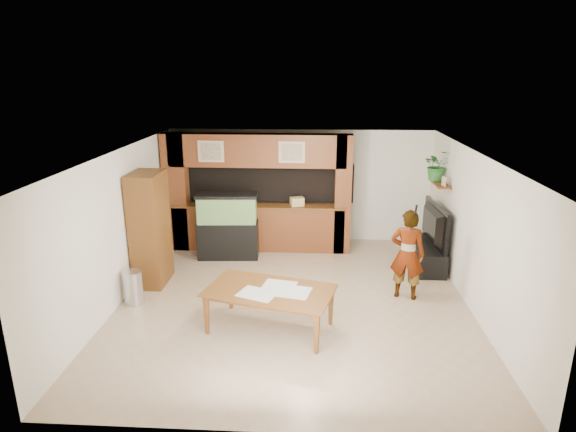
# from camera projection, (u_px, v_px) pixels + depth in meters

# --- Properties ---
(floor) EXTENTS (6.50, 6.50, 0.00)m
(floor) POSITION_uv_depth(u_px,v_px,m) (294.00, 300.00, 8.48)
(floor) COLOR tan
(floor) RESTS_ON ground
(ceiling) EXTENTS (6.50, 6.50, 0.00)m
(ceiling) POSITION_uv_depth(u_px,v_px,m) (294.00, 154.00, 7.72)
(ceiling) COLOR white
(ceiling) RESTS_ON wall_back
(wall_back) EXTENTS (6.00, 0.00, 6.00)m
(wall_back) POSITION_uv_depth(u_px,v_px,m) (300.00, 186.00, 11.21)
(wall_back) COLOR white
(wall_back) RESTS_ON floor
(wall_left) EXTENTS (0.00, 6.50, 6.50)m
(wall_left) POSITION_uv_depth(u_px,v_px,m) (120.00, 227.00, 8.27)
(wall_left) COLOR white
(wall_left) RESTS_ON floor
(wall_right) EXTENTS (0.00, 6.50, 6.50)m
(wall_right) POSITION_uv_depth(u_px,v_px,m) (475.00, 234.00, 7.94)
(wall_right) COLOR white
(wall_right) RESTS_ON floor
(partition) EXTENTS (4.20, 0.99, 2.60)m
(partition) POSITION_uv_depth(u_px,v_px,m) (257.00, 191.00, 10.67)
(partition) COLOR brown
(partition) RESTS_ON floor
(wall_clock) EXTENTS (0.05, 0.25, 0.25)m
(wall_clock) POSITION_uv_depth(u_px,v_px,m) (139.00, 180.00, 9.04)
(wall_clock) COLOR black
(wall_clock) RESTS_ON wall_left
(wall_shelf) EXTENTS (0.25, 0.90, 0.04)m
(wall_shelf) POSITION_uv_depth(u_px,v_px,m) (439.00, 183.00, 9.69)
(wall_shelf) COLOR brown
(wall_shelf) RESTS_ON wall_right
(pantry_cabinet) EXTENTS (0.53, 0.87, 2.12)m
(pantry_cabinet) POSITION_uv_depth(u_px,v_px,m) (150.00, 229.00, 8.92)
(pantry_cabinet) COLOR brown
(pantry_cabinet) RESTS_ON floor
(trash_can) EXTENTS (0.33, 0.33, 0.60)m
(trash_can) POSITION_uv_depth(u_px,v_px,m) (133.00, 287.00, 8.28)
(trash_can) COLOR #B2B2B7
(trash_can) RESTS_ON floor
(aquarium) EXTENTS (1.27, 0.48, 1.41)m
(aquarium) POSITION_uv_depth(u_px,v_px,m) (228.00, 227.00, 10.22)
(aquarium) COLOR black
(aquarium) RESTS_ON floor
(tv_stand) EXTENTS (0.53, 1.45, 0.48)m
(tv_stand) POSITION_uv_depth(u_px,v_px,m) (426.00, 255.00, 9.89)
(tv_stand) COLOR black
(tv_stand) RESTS_ON floor
(television) EXTENTS (0.28, 1.46, 0.84)m
(television) POSITION_uv_depth(u_px,v_px,m) (429.00, 224.00, 9.70)
(television) COLOR black
(television) RESTS_ON tv_stand
(photo_frame) EXTENTS (0.06, 0.14, 0.19)m
(photo_frame) POSITION_uv_depth(u_px,v_px,m) (444.00, 181.00, 9.35)
(photo_frame) COLOR tan
(photo_frame) RESTS_ON wall_shelf
(potted_plant) EXTENTS (0.70, 0.65, 0.63)m
(potted_plant) POSITION_uv_depth(u_px,v_px,m) (437.00, 165.00, 9.76)
(potted_plant) COLOR #2A692D
(potted_plant) RESTS_ON wall_shelf
(person) EXTENTS (0.68, 0.54, 1.62)m
(person) POSITION_uv_depth(u_px,v_px,m) (407.00, 254.00, 8.37)
(person) COLOR #A5815A
(person) RESTS_ON floor
(microphone) EXTENTS (0.04, 0.11, 0.17)m
(microphone) POSITION_uv_depth(u_px,v_px,m) (416.00, 209.00, 7.96)
(microphone) COLOR black
(microphone) RESTS_ON person
(dining_table) EXTENTS (2.13, 1.52, 0.68)m
(dining_table) POSITION_uv_depth(u_px,v_px,m) (269.00, 311.00, 7.41)
(dining_table) COLOR brown
(dining_table) RESTS_ON floor
(newspaper_a) EXTENTS (0.69, 0.56, 0.01)m
(newspaper_a) POSITION_uv_depth(u_px,v_px,m) (290.00, 291.00, 7.27)
(newspaper_a) COLOR silver
(newspaper_a) RESTS_ON dining_table
(newspaper_b) EXTENTS (0.67, 0.58, 0.01)m
(newspaper_b) POSITION_uv_depth(u_px,v_px,m) (257.00, 294.00, 7.19)
(newspaper_b) COLOR silver
(newspaper_b) RESTS_ON dining_table
(newspaper_c) EXTENTS (0.56, 0.46, 0.01)m
(newspaper_c) POSITION_uv_depth(u_px,v_px,m) (280.00, 285.00, 7.49)
(newspaper_c) COLOR silver
(newspaper_c) RESTS_ON dining_table
(counter_box) EXTENTS (0.33, 0.27, 0.19)m
(counter_box) POSITION_uv_depth(u_px,v_px,m) (297.00, 202.00, 10.49)
(counter_box) COLOR tan
(counter_box) RESTS_ON partition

